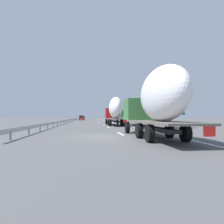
{
  "coord_description": "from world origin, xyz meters",
  "views": [
    {
      "loc": [
        -15.7,
        1.1,
        1.51
      ],
      "look_at": [
        14.3,
        -2.54,
        2.18
      ],
      "focal_mm": 32.58,
      "sensor_mm": 36.0,
      "label": 1
    }
  ],
  "objects": [
    {
      "name": "lane_stripe_2",
      "position": [
        19.84,
        -1.8,
        0.0
      ],
      "size": [
        3.2,
        0.2,
        0.01
      ],
      "primitive_type": "cube",
      "color": "white",
      "rests_on": "ground_plane"
    },
    {
      "name": "truck_trailing",
      "position": [
        -2.21,
        -3.6,
        2.6
      ],
      "size": [
        12.04,
        2.55,
        4.66
      ],
      "color": "#387038",
      "rests_on": "ground_plane"
    },
    {
      "name": "lane_stripe_7",
      "position": [
        76.68,
        -1.8,
        0.0
      ],
      "size": [
        3.2,
        0.2,
        0.01
      ],
      "primitive_type": "cube",
      "color": "white",
      "rests_on": "ground_plane"
    },
    {
      "name": "edge_line_right",
      "position": [
        45.0,
        -5.5,
        0.0
      ],
      "size": [
        110.0,
        0.2,
        0.01
      ],
      "primitive_type": "cube",
      "color": "white",
      "rests_on": "ground_plane"
    },
    {
      "name": "lane_stripe_6",
      "position": [
        60.27,
        -1.8,
        0.0
      ],
      "size": [
        3.2,
        0.2,
        0.01
      ],
      "primitive_type": "cube",
      "color": "white",
      "rests_on": "ground_plane"
    },
    {
      "name": "lane_stripe_1",
      "position": [
        12.23,
        -1.8,
        0.0
      ],
      "size": [
        3.2,
        0.2,
        0.01
      ],
      "primitive_type": "cube",
      "color": "white",
      "rests_on": "ground_plane"
    },
    {
      "name": "lane_stripe_5",
      "position": [
        42.08,
        -1.8,
        0.0
      ],
      "size": [
        3.2,
        0.2,
        0.01
      ],
      "primitive_type": "cube",
      "color": "white",
      "rests_on": "ground_plane"
    },
    {
      "name": "car_black_suv",
      "position": [
        83.48,
        3.33,
        0.92
      ],
      "size": [
        4.63,
        1.78,
        1.82
      ],
      "color": "black",
      "rests_on": "ground_plane"
    },
    {
      "name": "tree_2",
      "position": [
        57.88,
        -11.28,
        3.81
      ],
      "size": [
        2.58,
        2.58,
        6.22
      ],
      "color": "#472D19",
      "rests_on": "ground_plane"
    },
    {
      "name": "lane_stripe_4",
      "position": [
        43.05,
        -1.8,
        0.0
      ],
      "size": [
        3.2,
        0.2,
        0.01
      ],
      "primitive_type": "cube",
      "color": "white",
      "rests_on": "ground_plane"
    },
    {
      "name": "tree_4",
      "position": [
        22.71,
        -11.69,
        3.66
      ],
      "size": [
        3.65,
        3.65,
        5.91
      ],
      "color": "#472D19",
      "rests_on": "ground_plane"
    },
    {
      "name": "ground_plane",
      "position": [
        40.0,
        0.0,
        0.0
      ],
      "size": [
        260.0,
        260.0,
        0.0
      ],
      "primitive_type": "plane",
      "color": "#4C4C4F"
    },
    {
      "name": "lane_stripe_3",
      "position": [
        34.7,
        -1.8,
        0.0
      ],
      "size": [
        3.2,
        0.2,
        0.01
      ],
      "primitive_type": "cube",
      "color": "white",
      "rests_on": "ground_plane"
    },
    {
      "name": "tree_0",
      "position": [
        30.0,
        -11.14,
        3.83
      ],
      "size": [
        2.52,
        2.52,
        6.34
      ],
      "color": "#472D19",
      "rests_on": "ground_plane"
    },
    {
      "name": "truck_lead",
      "position": [
        19.02,
        -3.6,
        2.6
      ],
      "size": [
        12.25,
        2.55,
        4.77
      ],
      "color": "#B21919",
      "rests_on": "ground_plane"
    },
    {
      "name": "lane_stripe_0",
      "position": [
        2.0,
        -1.8,
        0.0
      ],
      "size": [
        3.2,
        0.2,
        0.01
      ],
      "primitive_type": "cube",
      "color": "white",
      "rests_on": "ground_plane"
    },
    {
      "name": "tree_3",
      "position": [
        17.86,
        -11.22,
        4.1
      ],
      "size": [
        2.58,
        2.58,
        6.92
      ],
      "color": "#472D19",
      "rests_on": "ground_plane"
    },
    {
      "name": "road_sign",
      "position": [
        36.25,
        -6.7,
        2.09
      ],
      "size": [
        0.1,
        0.9,
        3.0
      ],
      "color": "gray",
      "rests_on": "ground_plane"
    },
    {
      "name": "tree_1",
      "position": [
        9.97,
        -9.69,
        4.1
      ],
      "size": [
        3.98,
        3.98,
        6.47
      ],
      "color": "#472D19",
      "rests_on": "ground_plane"
    },
    {
      "name": "guardrail_median",
      "position": [
        43.0,
        6.0,
        0.58
      ],
      "size": [
        94.0,
        0.1,
        0.76
      ],
      "color": "#9EA0A5",
      "rests_on": "ground_plane"
    },
    {
      "name": "car_red_compact",
      "position": [
        65.79,
        3.52,
        0.96
      ],
      "size": [
        4.24,
        1.8,
        1.92
      ],
      "color": "red",
      "rests_on": "ground_plane"
    }
  ]
}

